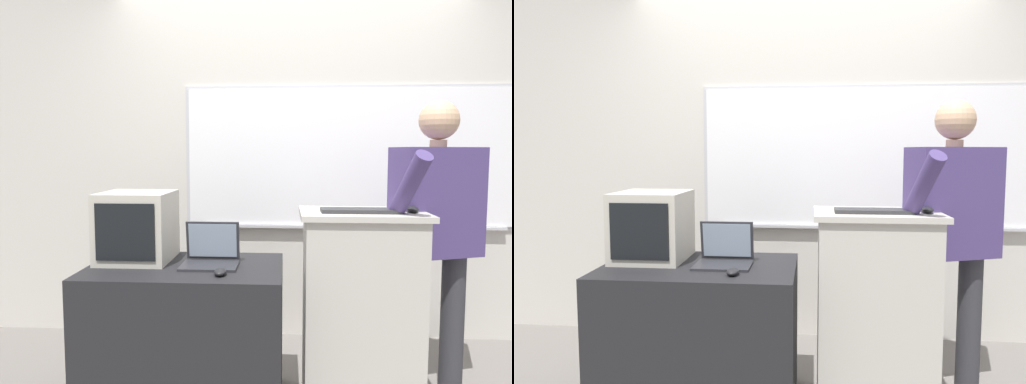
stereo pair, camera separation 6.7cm
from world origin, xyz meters
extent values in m
cube|color=beige|center=(0.00, 1.31, 1.44)|extent=(6.40, 0.12, 2.87)
cube|color=#B7B7BC|center=(0.46, 1.25, 1.33)|extent=(2.44, 0.02, 1.03)
cube|color=white|center=(0.46, 1.24, 1.33)|extent=(2.39, 0.02, 0.98)
cube|color=#B7B7BC|center=(0.46, 1.23, 0.83)|extent=(2.15, 0.04, 0.02)
cube|color=#BCB7AD|center=(0.37, 0.33, 0.51)|extent=(0.60, 0.40, 1.03)
cube|color=#BCB7AD|center=(0.37, 0.33, 1.04)|extent=(0.65, 0.44, 0.03)
cube|color=black|center=(-0.56, 0.25, 0.39)|extent=(1.02, 0.65, 0.77)
cylinder|color=#333338|center=(0.67, 0.43, 0.40)|extent=(0.13, 0.13, 0.80)
cylinder|color=#333338|center=(0.92, 0.52, 0.40)|extent=(0.13, 0.13, 0.80)
cube|color=#473870|center=(0.80, 0.48, 1.10)|extent=(0.52, 0.36, 0.60)
cylinder|color=tan|center=(0.80, 0.48, 1.42)|extent=(0.09, 0.09, 0.04)
sphere|color=tan|center=(0.80, 0.48, 1.54)|extent=(0.21, 0.21, 0.21)
cylinder|color=#473870|center=(0.55, 0.22, 1.13)|extent=(0.21, 0.42, 0.50)
cylinder|color=#473870|center=(1.05, 0.56, 1.07)|extent=(0.08, 0.08, 0.57)
cube|color=#28282D|center=(-0.43, 0.22, 0.78)|extent=(0.30, 0.21, 0.01)
cube|color=#28282D|center=(-0.43, 0.34, 0.89)|extent=(0.29, 0.04, 0.21)
cube|color=#8C9EB2|center=(-0.43, 0.34, 0.89)|extent=(0.26, 0.03, 0.18)
cube|color=#2D2D30|center=(0.35, 0.28, 1.07)|extent=(0.40, 0.14, 0.02)
ellipsoid|color=black|center=(-0.35, 0.07, 0.79)|extent=(0.06, 0.10, 0.03)
ellipsoid|color=black|center=(0.62, 0.29, 1.08)|extent=(0.06, 0.10, 0.03)
cube|color=#BCB7A8|center=(-0.85, 0.36, 0.96)|extent=(0.38, 0.39, 0.38)
cube|color=black|center=(-0.85, 0.16, 0.96)|extent=(0.31, 0.01, 0.29)
camera|label=1|loc=(-0.03, -2.08, 1.37)|focal=32.00mm
camera|label=2|loc=(0.04, -2.08, 1.37)|focal=32.00mm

